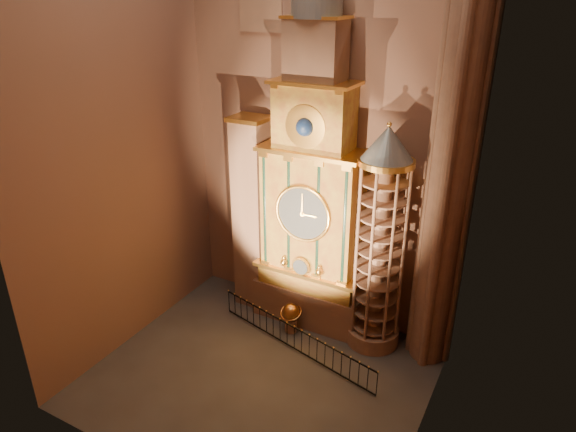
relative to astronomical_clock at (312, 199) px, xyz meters
The scene contains 10 objects.
floor 8.32m from the astronomical_clock, 90.00° to the right, with size 14.00×14.00×0.00m, color #383330.
wall_back 4.45m from the astronomical_clock, 90.00° to the left, with size 22.00×22.00×0.00m, color #8D5D4C.
wall_left 9.61m from the astronomical_clock, 144.66° to the right, with size 22.00×22.00×0.00m, color #8D5D4C.
wall_right 9.61m from the astronomical_clock, 35.34° to the right, with size 22.00×22.00×0.00m, color #8D5D4C.
astronomical_clock is the anchor object (origin of this frame).
portrait_tower 3.73m from the astronomical_clock, behind, with size 1.80×1.60×10.20m.
stair_turret 3.78m from the astronomical_clock, ahead, with size 2.50×2.50×10.80m.
gothic_pier 7.48m from the astronomical_clock, ahead, with size 2.04×2.04×22.00m.
celestial_globe 5.94m from the astronomical_clock, 103.02° to the right, with size 1.11×1.05×1.55m.
iron_railing 6.60m from the astronomical_clock, 79.31° to the right, with size 8.92×2.24×1.26m.
Camera 1 is at (9.62, -15.18, 15.73)m, focal length 32.00 mm.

